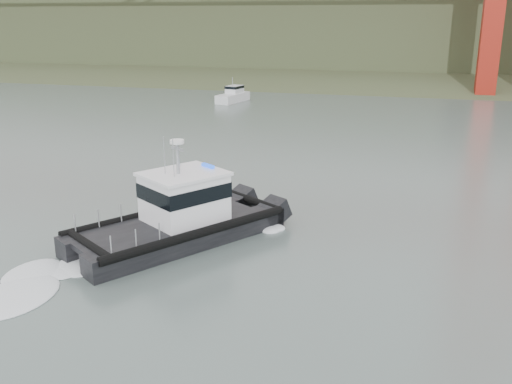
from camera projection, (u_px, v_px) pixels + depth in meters
The scene contains 4 objects.
ground at pixel (215, 290), 26.47m from camera, with size 400.00×400.00×0.00m, color #53635E.
headlands at pixel (391, 39), 139.64m from camera, with size 500.00×105.36×27.12m.
patrol_boat at pixel (179, 215), 31.98m from camera, with size 10.47×12.80×5.99m.
motorboat at pixel (233, 96), 85.21m from camera, with size 3.51×7.07×3.72m.
Camera 1 is at (8.53, -22.49, 12.11)m, focal length 40.00 mm.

